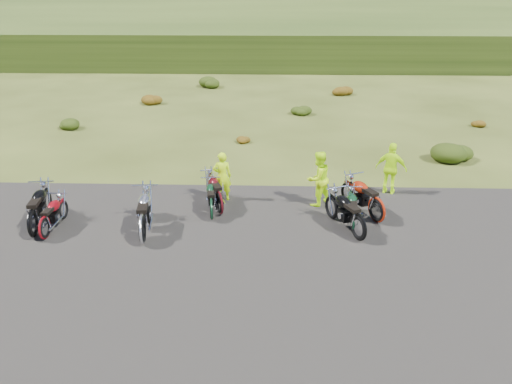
{
  "coord_description": "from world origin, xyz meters",
  "views": [
    {
      "loc": [
        0.96,
        -12.35,
        6.65
      ],
      "look_at": [
        0.51,
        1.35,
        0.89
      ],
      "focal_mm": 35.0,
      "sensor_mm": 36.0,
      "label": 1
    }
  ],
  "objects_px": {
    "motorcycle_0": "(35,237)",
    "person_middle": "(222,177)",
    "motorcycle_3": "(144,243)",
    "motorcycle_7": "(352,232)"
  },
  "relations": [
    {
      "from": "motorcycle_7",
      "to": "person_middle",
      "type": "height_order",
      "value": "person_middle"
    },
    {
      "from": "motorcycle_3",
      "to": "motorcycle_0",
      "type": "bearing_deg",
      "value": 77.9
    },
    {
      "from": "motorcycle_3",
      "to": "person_middle",
      "type": "xyz_separation_m",
      "value": [
        1.92,
        3.03,
        0.82
      ]
    },
    {
      "from": "motorcycle_3",
      "to": "motorcycle_7",
      "type": "bearing_deg",
      "value": -89.1
    },
    {
      "from": "motorcycle_3",
      "to": "person_middle",
      "type": "height_order",
      "value": "person_middle"
    },
    {
      "from": "motorcycle_0",
      "to": "person_middle",
      "type": "distance_m",
      "value": 5.84
    },
    {
      "from": "motorcycle_0",
      "to": "motorcycle_7",
      "type": "distance_m",
      "value": 9.04
    },
    {
      "from": "motorcycle_3",
      "to": "person_middle",
      "type": "bearing_deg",
      "value": -39.7
    },
    {
      "from": "motorcycle_0",
      "to": "motorcycle_7",
      "type": "xyz_separation_m",
      "value": [
        9.02,
        0.59,
        0.0
      ]
    },
    {
      "from": "motorcycle_0",
      "to": "person_middle",
      "type": "bearing_deg",
      "value": -70.27
    }
  ]
}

